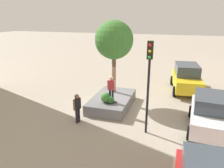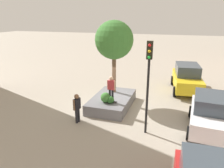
# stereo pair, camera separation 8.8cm
# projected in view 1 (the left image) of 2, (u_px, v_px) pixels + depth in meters

# --- Properties ---
(ground_plane) EXTENTS (120.00, 120.00, 0.00)m
(ground_plane) POSITION_uv_depth(u_px,v_px,m) (114.00, 104.00, 14.81)
(ground_plane) COLOR #9E9384
(planter_ledge) EXTENTS (4.04, 2.45, 0.68)m
(planter_ledge) POSITION_uv_depth(u_px,v_px,m) (112.00, 101.00, 14.37)
(planter_ledge) COLOR slate
(planter_ledge) RESTS_ON ground
(plaza_tree) EXTENTS (2.58, 2.58, 4.95)m
(plaza_tree) POSITION_uv_depth(u_px,v_px,m) (114.00, 40.00, 14.11)
(plaza_tree) COLOR brown
(plaza_tree) RESTS_ON planter_ledge
(boxwood_shrub) EXTENTS (0.64, 0.64, 0.64)m
(boxwood_shrub) POSITION_uv_depth(u_px,v_px,m) (106.00, 97.00, 13.27)
(boxwood_shrub) COLOR #3D7A33
(boxwood_shrub) RESTS_ON planter_ledge
(hedge_clump) EXTENTS (0.46, 0.46, 0.46)m
(hedge_clump) POSITION_uv_depth(u_px,v_px,m) (111.00, 100.00, 13.14)
(hedge_clump) COLOR #2D6628
(hedge_clump) RESTS_ON planter_ledge
(skateboard) EXTENTS (0.38, 0.83, 0.07)m
(skateboard) POSITION_uv_depth(u_px,v_px,m) (111.00, 101.00, 13.38)
(skateboard) COLOR black
(skateboard) RESTS_ON planter_ledge
(skateboarder) EXTENTS (0.25, 0.54, 1.61)m
(skateboarder) POSITION_uv_depth(u_px,v_px,m) (111.00, 87.00, 13.09)
(skateboarder) COLOR black
(skateboarder) RESTS_ON skateboard
(taxi_cab) EXTENTS (4.83, 2.56, 2.16)m
(taxi_cab) POSITION_uv_depth(u_px,v_px,m) (186.00, 78.00, 17.16)
(taxi_cab) COLOR gold
(taxi_cab) RESTS_ON ground
(police_car) EXTENTS (4.25, 2.17, 1.92)m
(police_car) POSITION_uv_depth(u_px,v_px,m) (209.00, 113.00, 11.22)
(police_car) COLOR white
(police_car) RESTS_ON ground
(traffic_light_corner) EXTENTS (0.34, 0.29, 4.77)m
(traffic_light_corner) POSITION_uv_depth(u_px,v_px,m) (149.00, 73.00, 10.22)
(traffic_light_corner) COLOR black
(traffic_light_corner) RESTS_ON ground
(passerby_with_bag) EXTENTS (0.58, 0.28, 1.72)m
(passerby_with_bag) POSITION_uv_depth(u_px,v_px,m) (77.00, 106.00, 11.97)
(passerby_with_bag) COLOR black
(passerby_with_bag) RESTS_ON ground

